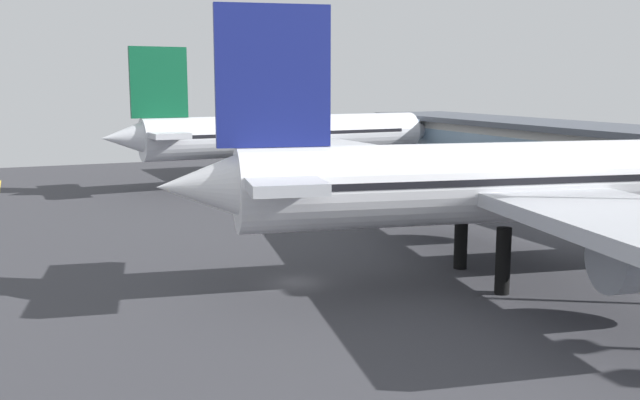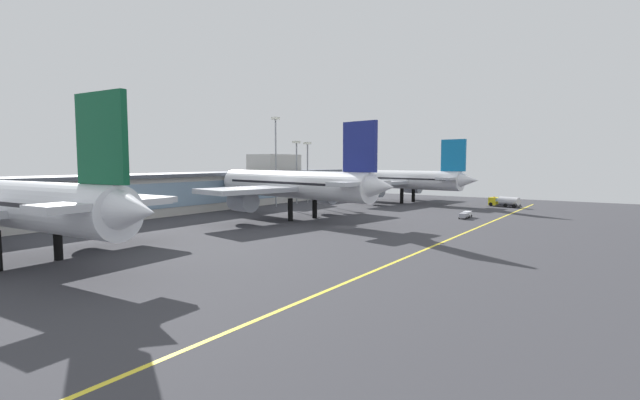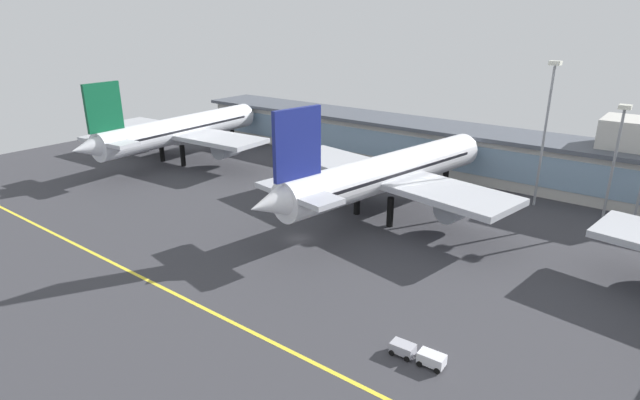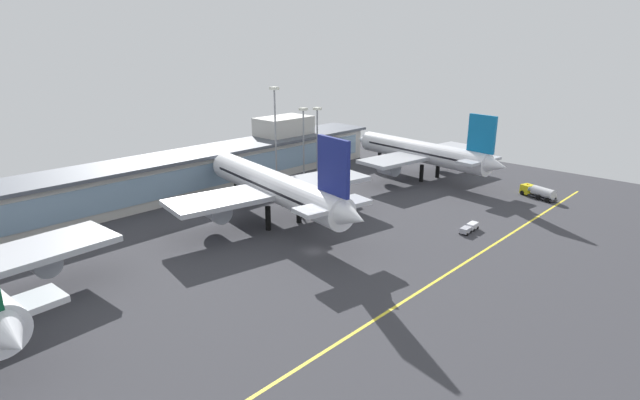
{
  "view_description": "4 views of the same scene",
  "coord_description": "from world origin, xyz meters",
  "px_view_note": "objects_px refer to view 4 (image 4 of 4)",
  "views": [
    {
      "loc": [
        50.02,
        -19.33,
        15.35
      ],
      "look_at": [
        -7.46,
        5.24,
        5.05
      ],
      "focal_mm": 40.14,
      "sensor_mm": 36.0,
      "label": 1
    },
    {
      "loc": [
        -76.36,
        -46.97,
        12.95
      ],
      "look_at": [
        8.47,
        11.37,
        4.24
      ],
      "focal_mm": 25.77,
      "sensor_mm": 36.0,
      "label": 2
    },
    {
      "loc": [
        46.0,
        -54.63,
        32.24
      ],
      "look_at": [
        -2.24,
        8.37,
        3.46
      ],
      "focal_mm": 28.44,
      "sensor_mm": 36.0,
      "label": 3
    },
    {
      "loc": [
        -58.96,
        -57.25,
        35.8
      ],
      "look_at": [
        8.97,
        7.24,
        6.05
      ],
      "focal_mm": 27.82,
      "sensor_mm": 36.0,
      "label": 4
    }
  ],
  "objects_px": {
    "baggage_tug_near": "(469,228)",
    "apron_light_mast_centre": "(275,123)",
    "airliner_far_right": "(422,152)",
    "apron_light_mast_west": "(303,131)",
    "airliner_near_right": "(275,187)",
    "apron_light_mast_east": "(317,129)",
    "fuel_tanker_truck": "(537,192)"
  },
  "relations": [
    {
      "from": "baggage_tug_near",
      "to": "apron_light_mast_centre",
      "type": "height_order",
      "value": "apron_light_mast_centre"
    },
    {
      "from": "airliner_far_right",
      "to": "apron_light_mast_west",
      "type": "bearing_deg",
      "value": 49.58
    },
    {
      "from": "airliner_near_right",
      "to": "apron_light_mast_west",
      "type": "height_order",
      "value": "airliner_near_right"
    },
    {
      "from": "airliner_far_right",
      "to": "apron_light_mast_east",
      "type": "height_order",
      "value": "airliner_far_right"
    },
    {
      "from": "fuel_tanker_truck",
      "to": "baggage_tug_near",
      "type": "distance_m",
      "value": 32.29
    },
    {
      "from": "airliner_far_right",
      "to": "fuel_tanker_truck",
      "type": "distance_m",
      "value": 31.55
    },
    {
      "from": "apron_light_mast_west",
      "to": "apron_light_mast_centre",
      "type": "relative_size",
      "value": 0.75
    },
    {
      "from": "apron_light_mast_centre",
      "to": "fuel_tanker_truck",
      "type": "bearing_deg",
      "value": -56.25
    },
    {
      "from": "apron_light_mast_centre",
      "to": "apron_light_mast_west",
      "type": "bearing_deg",
      "value": 5.61
    },
    {
      "from": "airliner_near_right",
      "to": "apron_light_mast_east",
      "type": "height_order",
      "value": "airliner_near_right"
    },
    {
      "from": "airliner_far_right",
      "to": "apron_light_mast_east",
      "type": "xyz_separation_m",
      "value": [
        -17.39,
        23.37,
        5.76
      ]
    },
    {
      "from": "airliner_far_right",
      "to": "fuel_tanker_truck",
      "type": "bearing_deg",
      "value": -167.14
    },
    {
      "from": "airliner_near_right",
      "to": "airliner_far_right",
      "type": "xyz_separation_m",
      "value": [
        51.99,
        -2.28,
        -0.53
      ]
    },
    {
      "from": "apron_light_mast_west",
      "to": "apron_light_mast_centre",
      "type": "distance_m",
      "value": 11.72
    },
    {
      "from": "airliner_near_right",
      "to": "apron_light_mast_centre",
      "type": "distance_m",
      "value": 29.47
    },
    {
      "from": "fuel_tanker_truck",
      "to": "apron_light_mast_east",
      "type": "distance_m",
      "value": 59.07
    },
    {
      "from": "airliner_near_right",
      "to": "apron_light_mast_east",
      "type": "relative_size",
      "value": 2.93
    },
    {
      "from": "airliner_far_right",
      "to": "baggage_tug_near",
      "type": "relative_size",
      "value": 9.05
    },
    {
      "from": "fuel_tanker_truck",
      "to": "apron_light_mast_centre",
      "type": "relative_size",
      "value": 0.37
    },
    {
      "from": "fuel_tanker_truck",
      "to": "apron_light_mast_west",
      "type": "height_order",
      "value": "apron_light_mast_west"
    },
    {
      "from": "airliner_far_right",
      "to": "apron_light_mast_centre",
      "type": "height_order",
      "value": "apron_light_mast_centre"
    },
    {
      "from": "airliner_far_right",
      "to": "apron_light_mast_east",
      "type": "relative_size",
      "value": 2.71
    },
    {
      "from": "apron_light_mast_east",
      "to": "airliner_far_right",
      "type": "bearing_deg",
      "value": -53.34
    },
    {
      "from": "apron_light_mast_centre",
      "to": "baggage_tug_near",
      "type": "bearing_deg",
      "value": -85.87
    },
    {
      "from": "fuel_tanker_truck",
      "to": "apron_light_mast_centre",
      "type": "distance_m",
      "value": 66.65
    },
    {
      "from": "airliner_near_right",
      "to": "apron_light_mast_west",
      "type": "relative_size",
      "value": 2.9
    },
    {
      "from": "airliner_near_right",
      "to": "airliner_far_right",
      "type": "bearing_deg",
      "value": -82.4
    },
    {
      "from": "airliner_near_right",
      "to": "apron_light_mast_east",
      "type": "distance_m",
      "value": 40.85
    },
    {
      "from": "fuel_tanker_truck",
      "to": "apron_light_mast_east",
      "type": "relative_size",
      "value": 0.5
    },
    {
      "from": "airliner_far_right",
      "to": "apron_light_mast_centre",
      "type": "xyz_separation_m",
      "value": [
        -33.1,
        23.1,
        9.38
      ]
    },
    {
      "from": "baggage_tug_near",
      "to": "apron_light_mast_centre",
      "type": "xyz_separation_m",
      "value": [
        -3.83,
        53.02,
        15.64
      ]
    },
    {
      "from": "apron_light_mast_west",
      "to": "apron_light_mast_centre",
      "type": "height_order",
      "value": "apron_light_mast_centre"
    }
  ]
}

